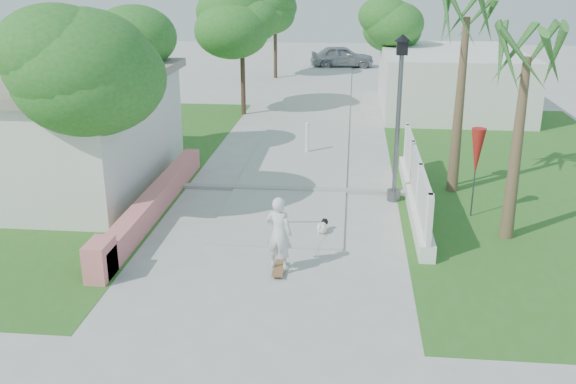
# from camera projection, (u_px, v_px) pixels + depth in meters

# --- Properties ---
(ground) EXTENTS (90.00, 90.00, 0.00)m
(ground) POSITION_uv_depth(u_px,v_px,m) (260.00, 290.00, 12.62)
(ground) COLOR #B7B7B2
(ground) RESTS_ON ground
(path_strip) EXTENTS (3.20, 36.00, 0.06)m
(path_strip) POSITION_uv_depth(u_px,v_px,m) (318.00, 97.00, 31.40)
(path_strip) COLOR #B7B7B2
(path_strip) RESTS_ON ground
(curb) EXTENTS (6.50, 0.25, 0.10)m
(curb) POSITION_uv_depth(u_px,v_px,m) (290.00, 189.00, 18.24)
(curb) COLOR #999993
(curb) RESTS_ON ground
(grass_left) EXTENTS (8.00, 20.00, 0.01)m
(grass_left) POSITION_uv_depth(u_px,v_px,m) (81.00, 164.00, 20.80)
(grass_left) COLOR #2C6821
(grass_left) RESTS_ON ground
(grass_right) EXTENTS (8.00, 20.00, 0.01)m
(grass_right) POSITION_uv_depth(u_px,v_px,m) (525.00, 177.00, 19.47)
(grass_right) COLOR #2C6821
(grass_right) RESTS_ON ground
(pink_wall) EXTENTS (0.45, 8.20, 0.80)m
(pink_wall) POSITION_uv_depth(u_px,v_px,m) (150.00, 207.00, 16.17)
(pink_wall) COLOR #E37479
(pink_wall) RESTS_ON ground
(house_left) EXTENTS (8.40, 7.40, 3.23)m
(house_left) POSITION_uv_depth(u_px,v_px,m) (14.00, 128.00, 18.48)
(house_left) COLOR silver
(house_left) RESTS_ON ground
(lattice_fence) EXTENTS (0.35, 7.00, 1.50)m
(lattice_fence) POSITION_uv_depth(u_px,v_px,m) (415.00, 188.00, 16.82)
(lattice_fence) COLOR white
(lattice_fence) RESTS_ON ground
(building_right) EXTENTS (6.00, 8.00, 2.60)m
(building_right) POSITION_uv_depth(u_px,v_px,m) (450.00, 80.00, 28.53)
(building_right) COLOR silver
(building_right) RESTS_ON ground
(street_lamp) EXTENTS (0.44, 0.44, 4.44)m
(street_lamp) POSITION_uv_depth(u_px,v_px,m) (398.00, 113.00, 16.71)
(street_lamp) COLOR #59595E
(street_lamp) RESTS_ON ground
(bollard) EXTENTS (0.14, 0.14, 1.09)m
(bollard) POSITION_uv_depth(u_px,v_px,m) (307.00, 137.00, 21.80)
(bollard) COLOR white
(bollard) RESTS_ON ground
(patio_umbrella) EXTENTS (0.36, 0.36, 2.30)m
(patio_umbrella) POSITION_uv_depth(u_px,v_px,m) (477.00, 153.00, 15.84)
(patio_umbrella) COLOR #59595E
(patio_umbrella) RESTS_ON ground
(tree_left_near) EXTENTS (3.60, 3.60, 5.28)m
(tree_left_near) POSITION_uv_depth(u_px,v_px,m) (81.00, 69.00, 14.59)
(tree_left_near) COLOR #4C3826
(tree_left_near) RESTS_ON ground
(tree_left_mid) EXTENTS (3.20, 3.20, 4.85)m
(tree_left_mid) POSITION_uv_depth(u_px,v_px,m) (123.00, 53.00, 19.96)
(tree_left_mid) COLOR #4C3826
(tree_left_mid) RESTS_ON ground
(tree_path_left) EXTENTS (3.40, 3.40, 5.23)m
(tree_path_left) POSITION_uv_depth(u_px,v_px,m) (242.00, 24.00, 26.66)
(tree_path_left) COLOR #4C3826
(tree_path_left) RESTS_ON ground
(tree_path_right) EXTENTS (3.00, 3.00, 4.79)m
(tree_path_right) POSITION_uv_depth(u_px,v_px,m) (388.00, 25.00, 29.94)
(tree_path_right) COLOR #4C3826
(tree_path_right) RESTS_ON ground
(tree_path_far) EXTENTS (3.20, 3.20, 5.17)m
(tree_path_far) POSITION_uv_depth(u_px,v_px,m) (275.00, 10.00, 36.04)
(tree_path_far) COLOR #4C3826
(tree_path_far) RESTS_ON ground
(palm_far) EXTENTS (1.80, 1.80, 5.30)m
(palm_far) POSITION_uv_depth(u_px,v_px,m) (466.00, 29.00, 16.81)
(palm_far) COLOR brown
(palm_far) RESTS_ON ground
(palm_near) EXTENTS (1.80, 1.80, 4.70)m
(palm_near) POSITION_uv_depth(u_px,v_px,m) (526.00, 68.00, 13.81)
(palm_near) COLOR brown
(palm_near) RESTS_ON ground
(skateboarder) EXTENTS (1.12, 2.66, 1.66)m
(skateboarder) POSITION_uv_depth(u_px,v_px,m) (295.00, 223.00, 14.03)
(skateboarder) COLOR olive
(skateboarder) RESTS_ON ground
(dog) EXTENTS (0.35, 0.52, 0.37)m
(dog) POSITION_uv_depth(u_px,v_px,m) (322.00, 227.00, 15.19)
(dog) COLOR white
(dog) RESTS_ON ground
(parked_car) EXTENTS (4.19, 2.10, 1.37)m
(parked_car) POSITION_uv_depth(u_px,v_px,m) (342.00, 56.00, 41.12)
(parked_car) COLOR #AEB1B6
(parked_car) RESTS_ON ground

